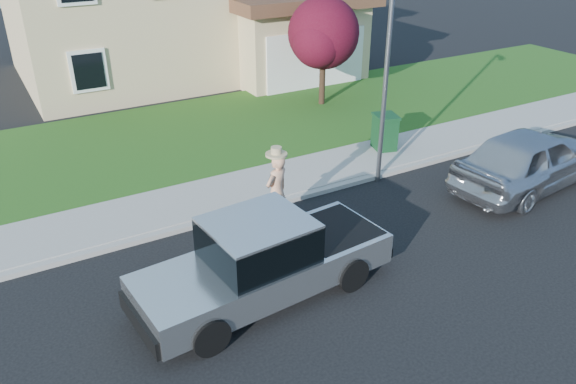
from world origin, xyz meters
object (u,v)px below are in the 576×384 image
(sedan, at_px, (530,159))
(ornamental_tree, at_px, (324,36))
(street_lamp, at_px, (387,74))
(woman, at_px, (277,190))
(pickup_truck, at_px, (264,261))
(trash_bin, at_px, (385,132))

(sedan, xyz_separation_m, ornamental_tree, (-1.03, 8.61, 1.79))
(ornamental_tree, bearing_deg, street_lamp, -109.45)
(woman, bearing_deg, ornamental_tree, -151.04)
(pickup_truck, distance_m, woman, 2.65)
(pickup_truck, distance_m, street_lamp, 6.33)
(pickup_truck, height_order, trash_bin, pickup_truck)
(ornamental_tree, xyz_separation_m, trash_bin, (-0.85, -4.80, -1.93))
(ornamental_tree, distance_m, street_lamp, 6.75)
(ornamental_tree, relative_size, trash_bin, 3.63)
(woman, distance_m, ornamental_tree, 9.37)
(woman, xyz_separation_m, sedan, (6.92, -1.50, -0.14))
(woman, relative_size, trash_bin, 1.90)
(sedan, bearing_deg, ornamental_tree, 0.54)
(sedan, relative_size, trash_bin, 4.53)
(sedan, bearing_deg, street_lamp, 49.11)
(woman, bearing_deg, sedan, 146.35)
(trash_bin, bearing_deg, pickup_truck, -129.71)
(pickup_truck, xyz_separation_m, street_lamp, (5.14, 2.94, 2.25))
(pickup_truck, relative_size, woman, 2.59)
(ornamental_tree, bearing_deg, trash_bin, -100.04)
(woman, distance_m, sedan, 7.08)
(woman, distance_m, street_lamp, 4.26)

